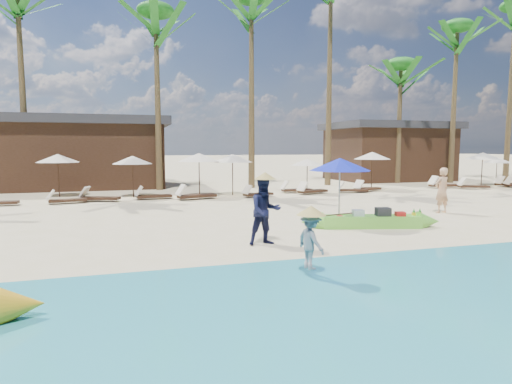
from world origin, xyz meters
name	(u,v)px	position (x,y,z in m)	size (l,w,h in m)	color
ground	(314,234)	(0.00, 0.00, 0.00)	(240.00, 240.00, 0.00)	beige
wet_sand_strip	(432,289)	(0.00, -5.00, 0.00)	(240.00, 4.50, 0.01)	tan
green_canoe	(371,221)	(2.09, 0.40, 0.21)	(4.75, 1.50, 0.61)	#6ECF3F
tourist	(442,190)	(6.25, 2.26, 0.86)	(0.63, 0.41, 1.71)	tan
vendor_green	(265,211)	(-1.76, -0.89, 0.87)	(0.84, 0.66, 1.74)	#131534
vendor_yellow	(311,241)	(-1.79, -3.81, 0.72)	(0.70, 0.40, 1.09)	gray
blue_umbrella	(340,164)	(1.45, 1.28, 1.93)	(1.98, 1.98, 2.13)	#99999E
resort_parasol_3	(58,158)	(-8.43, 12.16, 1.93)	(2.07, 2.07, 2.14)	#352015
lounger_3_right	(65,199)	(-7.79, 9.19, 0.19)	(1.70, 0.79, 0.56)	#352015
resort_parasol_4	(132,160)	(-4.87, 10.89, 1.85)	(1.99, 1.99, 2.05)	#352015
lounger_4_left	(98,197)	(-6.44, 9.60, 0.20)	(1.85, 1.10, 0.60)	#352015
lounger_4_right	(152,195)	(-4.04, 9.72, 0.19)	(1.74, 0.68, 0.58)	#352015
resort_parasol_5	(199,157)	(-1.66, 10.24, 1.97)	(2.12, 2.12, 2.18)	#352015
lounger_5_left	(194,195)	(-2.10, 9.09, 0.22)	(2.00, 0.98, 0.65)	#352015
resort_parasol_6	(232,158)	(0.06, 10.27, 1.91)	(2.06, 2.06, 2.12)	#352015
lounger_6_left	(256,193)	(1.02, 9.20, 0.18)	(1.69, 0.95, 0.55)	#352015
lounger_6_right	(311,190)	(4.18, 9.66, 0.20)	(1.85, 1.07, 0.60)	#352015
resort_parasol_7	(307,162)	(4.17, 10.17, 1.68)	(1.81, 1.81, 1.86)	#352015
lounger_7_left	(295,189)	(3.60, 10.53, 0.20)	(1.74, 0.57, 0.59)	#352015
lounger_7_right	(351,189)	(6.56, 9.67, 0.18)	(1.69, 0.98, 0.55)	#352015
resort_parasol_8	(372,156)	(8.52, 10.82, 1.99)	(2.14, 2.14, 2.20)	#352015
lounger_8_left	(366,188)	(7.66, 9.96, 0.20)	(1.82, 0.98, 0.59)	#352015
resort_parasol_9	(483,156)	(15.74, 10.08, 1.94)	(2.09, 2.09, 2.16)	#352015
lounger_9_left	(443,184)	(13.22, 10.45, 0.22)	(1.99, 0.78, 0.66)	#352015
lounger_9_right	(472,186)	(14.49, 9.49, 0.20)	(1.82, 1.04, 0.59)	#352015
resort_parasol_10	(497,160)	(17.78, 10.96, 1.65)	(1.77, 1.77, 1.82)	#352015
lounger_10_right	(507,183)	(17.88, 10.19, 0.20)	(1.79, 0.63, 0.60)	#352015
palm_2	(18,21)	(-10.45, 15.08, 9.18)	(2.08, 2.08, 11.33)	brown
palm_3	(156,38)	(-3.36, 14.27, 8.58)	(2.08, 2.08, 10.52)	brown
palm_4	(251,29)	(2.15, 14.01, 9.45)	(2.08, 2.08, 11.70)	brown
palm_5	(330,14)	(7.45, 14.38, 10.82)	(2.08, 2.08, 13.60)	brown
palm_6	(401,79)	(12.84, 14.52, 7.05)	(2.08, 2.08, 8.51)	brown
palm_7	(456,51)	(16.57, 13.68, 8.99)	(2.08, 2.08, 11.08)	brown
pavilion_west	(79,152)	(-8.00, 17.50, 2.19)	(10.80, 6.60, 4.30)	#352015
pavilion_east	(388,151)	(14.00, 17.50, 2.20)	(8.80, 6.60, 4.30)	#352015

